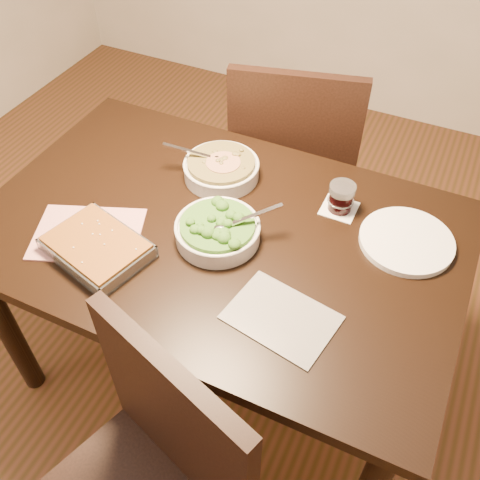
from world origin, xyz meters
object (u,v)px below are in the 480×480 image
Objects in this scene: table at (219,251)px; wine_tumbler at (341,197)px; stew_bowl at (221,168)px; dinner_plate at (406,241)px; broccoli_bowl at (218,230)px; baking_dish at (97,248)px; chair_far at (294,159)px.

wine_tumbler is (0.29, 0.23, 0.14)m from table.
stew_bowl is 0.39m from wine_tumbler.
wine_tumbler is at bearing 165.42° from dinner_plate.
wine_tumbler is 0.23m from dinner_plate.
broccoli_bowl is (0.02, -0.03, 0.13)m from table.
dinner_plate is (0.50, 0.17, 0.10)m from table.
table is 5.30× the size of dinner_plate.
table is at bearing 57.06° from baking_dish.
chair_far is at bearing 137.15° from dinner_plate.
stew_bowl reaches higher than wine_tumbler.
table is 0.36m from baking_dish.
baking_dish reaches higher than dinner_plate.
stew_bowl is at bearing 114.59° from broccoli_bowl.
stew_bowl is (-0.10, 0.22, 0.13)m from table.
baking_dish is at bearing -138.20° from table.
stew_bowl is 2.98× the size of wine_tumbler.
broccoli_bowl reaches higher than dinner_plate.
baking_dish is 0.94m from chair_far.
chair_far is (-0.51, 0.47, -0.21)m from dinner_plate.
baking_dish is at bearing 59.69° from chair_far.
baking_dish is 0.71m from wine_tumbler.
wine_tumbler is at bearing 44.05° from broccoli_bowl.
table is at bearing 115.37° from broccoli_bowl.
wine_tumbler is 0.56m from chair_far.
dinner_plate is 0.27× the size of chair_far.
stew_bowl is 0.50m from chair_far.
broccoli_bowl is at bearing 77.44° from chair_far.
broccoli_bowl reaches higher than table.
broccoli_bowl is at bearing -64.63° from table.
chair_far reaches higher than table.
stew_bowl reaches higher than dinner_plate.
wine_tumbler is 0.09× the size of chair_far.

